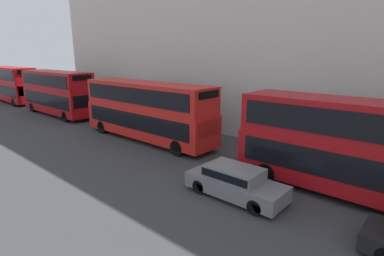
{
  "coord_description": "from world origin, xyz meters",
  "views": [
    {
      "loc": [
        -12.15,
        4.52,
        6.14
      ],
      "look_at": [
        0.48,
        15.61,
        1.97
      ],
      "focal_mm": 28.0,
      "sensor_mm": 36.0,
      "label": 1
    }
  ],
  "objects_px": {
    "bus_leading": "(368,147)",
    "bus_third_in_queue": "(57,91)",
    "car_hatchback": "(235,181)",
    "bus_trailing": "(12,83)",
    "pedestrian": "(24,93)",
    "bus_second_in_queue": "(147,109)"
  },
  "relations": [
    {
      "from": "bus_second_in_queue",
      "to": "bus_trailing",
      "type": "relative_size",
      "value": 1.11
    },
    {
      "from": "bus_second_in_queue",
      "to": "pedestrian",
      "type": "distance_m",
      "value": 28.77
    },
    {
      "from": "pedestrian",
      "to": "bus_leading",
      "type": "bearing_deg",
      "value": -92.76
    },
    {
      "from": "bus_trailing",
      "to": "pedestrian",
      "type": "xyz_separation_m",
      "value": [
        2.06,
        2.09,
        -1.7
      ]
    },
    {
      "from": "bus_leading",
      "to": "car_hatchback",
      "type": "height_order",
      "value": "bus_leading"
    },
    {
      "from": "bus_leading",
      "to": "car_hatchback",
      "type": "relative_size",
      "value": 2.48
    },
    {
      "from": "car_hatchback",
      "to": "pedestrian",
      "type": "xyz_separation_m",
      "value": [
        5.46,
        38.48,
        0.05
      ]
    },
    {
      "from": "bus_second_in_queue",
      "to": "car_hatchback",
      "type": "xyz_separation_m",
      "value": [
        -3.4,
        -9.83,
        -1.59
      ]
    },
    {
      "from": "bus_third_in_queue",
      "to": "bus_trailing",
      "type": "relative_size",
      "value": 1.03
    },
    {
      "from": "bus_leading",
      "to": "car_hatchback",
      "type": "distance_m",
      "value": 5.68
    },
    {
      "from": "bus_leading",
      "to": "bus_second_in_queue",
      "type": "bearing_deg",
      "value": 90.0
    },
    {
      "from": "bus_second_in_queue",
      "to": "bus_third_in_queue",
      "type": "distance_m",
      "value": 13.92
    },
    {
      "from": "bus_third_in_queue",
      "to": "car_hatchback",
      "type": "bearing_deg",
      "value": -98.15
    },
    {
      "from": "bus_third_in_queue",
      "to": "bus_second_in_queue",
      "type": "bearing_deg",
      "value": -90.0
    },
    {
      "from": "pedestrian",
      "to": "bus_second_in_queue",
      "type": "bearing_deg",
      "value": -94.11
    },
    {
      "from": "bus_second_in_queue",
      "to": "car_hatchback",
      "type": "relative_size",
      "value": 2.59
    },
    {
      "from": "car_hatchback",
      "to": "pedestrian",
      "type": "height_order",
      "value": "pedestrian"
    },
    {
      "from": "bus_leading",
      "to": "car_hatchback",
      "type": "bearing_deg",
      "value": 128.63
    },
    {
      "from": "bus_second_in_queue",
      "to": "pedestrian",
      "type": "bearing_deg",
      "value": 85.89
    },
    {
      "from": "bus_leading",
      "to": "pedestrian",
      "type": "distance_m",
      "value": 42.82
    },
    {
      "from": "bus_second_in_queue",
      "to": "bus_trailing",
      "type": "bearing_deg",
      "value": 90.0
    },
    {
      "from": "bus_leading",
      "to": "bus_third_in_queue",
      "type": "height_order",
      "value": "bus_third_in_queue"
    }
  ]
}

